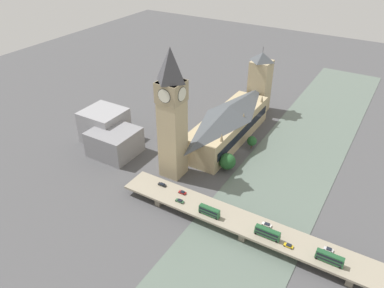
{
  "coord_description": "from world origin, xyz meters",
  "views": [
    {
      "loc": [
        -76.58,
        189.35,
        130.38
      ],
      "look_at": [
        18.38,
        31.69,
        16.29
      ],
      "focal_mm": 35.0,
      "sensor_mm": 36.0,
      "label": 1
    }
  ],
  "objects_px": {
    "victoria_tower": "(260,83)",
    "car_southbound_mid": "(329,249)",
    "road_bridge": "(248,226)",
    "car_southbound_tail": "(267,225)",
    "car_northbound_lead": "(182,192)",
    "parliament_hall": "(228,123)",
    "car_northbound_tail": "(289,246)",
    "clock_tower": "(172,112)",
    "double_decker_bus_rear": "(209,211)",
    "double_decker_bus_lead": "(267,233)",
    "car_northbound_mid": "(180,201)",
    "car_southbound_lead": "(162,185)",
    "double_decker_bus_mid": "(330,258)"
  },
  "relations": [
    {
      "from": "victoria_tower",
      "to": "car_southbound_lead",
      "type": "bearing_deg",
      "value": 87.73
    },
    {
      "from": "double_decker_bus_mid",
      "to": "double_decker_bus_rear",
      "type": "relative_size",
      "value": 1.08
    },
    {
      "from": "parliament_hall",
      "to": "double_decker_bus_mid",
      "type": "height_order",
      "value": "parliament_hall"
    },
    {
      "from": "road_bridge",
      "to": "car_southbound_mid",
      "type": "relative_size",
      "value": 33.52
    },
    {
      "from": "victoria_tower",
      "to": "car_southbound_tail",
      "type": "relative_size",
      "value": 10.83
    },
    {
      "from": "car_northbound_mid",
      "to": "road_bridge",
      "type": "bearing_deg",
      "value": -174.75
    },
    {
      "from": "double_decker_bus_lead",
      "to": "road_bridge",
      "type": "bearing_deg",
      "value": -17.07
    },
    {
      "from": "car_northbound_lead",
      "to": "car_southbound_tail",
      "type": "distance_m",
      "value": 46.48
    },
    {
      "from": "car_northbound_lead",
      "to": "parliament_hall",
      "type": "bearing_deg",
      "value": -83.43
    },
    {
      "from": "victoria_tower",
      "to": "car_southbound_tail",
      "type": "bearing_deg",
      "value": 114.39
    },
    {
      "from": "road_bridge",
      "to": "car_southbound_tail",
      "type": "relative_size",
      "value": 29.73
    },
    {
      "from": "double_decker_bus_rear",
      "to": "double_decker_bus_mid",
      "type": "bearing_deg",
      "value": -179.32
    },
    {
      "from": "clock_tower",
      "to": "car_northbound_mid",
      "type": "xyz_separation_m",
      "value": [
        -20.62,
        25.52,
        -33.9
      ]
    },
    {
      "from": "double_decker_bus_lead",
      "to": "car_northbound_mid",
      "type": "bearing_deg",
      "value": 0.04
    },
    {
      "from": "car_northbound_lead",
      "to": "car_southbound_lead",
      "type": "xyz_separation_m",
      "value": [
        12.84,
        0.05,
        0.05
      ]
    },
    {
      "from": "victoria_tower",
      "to": "road_bridge",
      "type": "xyz_separation_m",
      "value": [
        -46.58,
        123.81,
        -18.45
      ]
    },
    {
      "from": "double_decker_bus_mid",
      "to": "car_southbound_tail",
      "type": "height_order",
      "value": "double_decker_bus_mid"
    },
    {
      "from": "car_southbound_mid",
      "to": "double_decker_bus_lead",
      "type": "bearing_deg",
      "value": 13.62
    },
    {
      "from": "parliament_hall",
      "to": "victoria_tower",
      "type": "xyz_separation_m",
      "value": [
        0.06,
        -51.25,
        10.46
      ]
    },
    {
      "from": "double_decker_bus_rear",
      "to": "car_southbound_mid",
      "type": "bearing_deg",
      "value": -172.69
    },
    {
      "from": "clock_tower",
      "to": "car_southbound_mid",
      "type": "bearing_deg",
      "value": 168.35
    },
    {
      "from": "victoria_tower",
      "to": "car_northbound_mid",
      "type": "relative_size",
      "value": 11.06
    },
    {
      "from": "parliament_hall",
      "to": "victoria_tower",
      "type": "distance_m",
      "value": 52.31
    },
    {
      "from": "car_northbound_lead",
      "to": "car_northbound_tail",
      "type": "bearing_deg",
      "value": 173.32
    },
    {
      "from": "road_bridge",
      "to": "car_northbound_mid",
      "type": "bearing_deg",
      "value": 5.25
    },
    {
      "from": "road_bridge",
      "to": "car_southbound_tail",
      "type": "distance_m",
      "value": 8.87
    },
    {
      "from": "double_decker_bus_rear",
      "to": "car_northbound_mid",
      "type": "distance_m",
      "value": 17.58
    },
    {
      "from": "car_northbound_tail",
      "to": "road_bridge",
      "type": "bearing_deg",
      "value": -10.49
    },
    {
      "from": "parliament_hall",
      "to": "clock_tower",
      "type": "height_order",
      "value": "clock_tower"
    },
    {
      "from": "car_northbound_lead",
      "to": "car_southbound_tail",
      "type": "xyz_separation_m",
      "value": [
        -46.48,
        -0.45,
        -0.03
      ]
    },
    {
      "from": "double_decker_bus_rear",
      "to": "car_southbound_mid",
      "type": "xyz_separation_m",
      "value": [
        -55.14,
        -7.07,
        -1.9
      ]
    },
    {
      "from": "double_decker_bus_lead",
      "to": "car_southbound_lead",
      "type": "bearing_deg",
      "value": -5.82
    },
    {
      "from": "parliament_hall",
      "to": "double_decker_bus_rear",
      "type": "xyz_separation_m",
      "value": [
        -27.91,
        76.64,
        -4.36
      ]
    },
    {
      "from": "double_decker_bus_rear",
      "to": "car_northbound_lead",
      "type": "height_order",
      "value": "double_decker_bus_rear"
    },
    {
      "from": "double_decker_bus_rear",
      "to": "car_northbound_mid",
      "type": "bearing_deg",
      "value": -2.52
    },
    {
      "from": "victoria_tower",
      "to": "car_northbound_lead",
      "type": "height_order",
      "value": "victoria_tower"
    },
    {
      "from": "parliament_hall",
      "to": "double_decker_bus_rear",
      "type": "distance_m",
      "value": 81.68
    },
    {
      "from": "double_decker_bus_rear",
      "to": "car_southbound_lead",
      "type": "xyz_separation_m",
      "value": [
        32.76,
        -7.12,
        -1.85
      ]
    },
    {
      "from": "car_northbound_tail",
      "to": "car_southbound_mid",
      "type": "relative_size",
      "value": 1.02
    },
    {
      "from": "clock_tower",
      "to": "car_northbound_mid",
      "type": "distance_m",
      "value": 47.18
    },
    {
      "from": "double_decker_bus_lead",
      "to": "car_southbound_tail",
      "type": "xyz_separation_m",
      "value": [
        2.72,
        -6.82,
        -2.0
      ]
    },
    {
      "from": "victoria_tower",
      "to": "car_southbound_mid",
      "type": "xyz_separation_m",
      "value": [
        -83.11,
        120.83,
        -16.72
      ]
    },
    {
      "from": "victoria_tower",
      "to": "parliament_hall",
      "type": "bearing_deg",
      "value": 90.06
    },
    {
      "from": "parliament_hall",
      "to": "car_southbound_tail",
      "type": "relative_size",
      "value": 17.46
    },
    {
      "from": "car_southbound_tail",
      "to": "car_southbound_lead",
      "type": "bearing_deg",
      "value": 0.48
    },
    {
      "from": "car_northbound_mid",
      "to": "car_southbound_lead",
      "type": "height_order",
      "value": "car_southbound_lead"
    },
    {
      "from": "victoria_tower",
      "to": "double_decker_bus_lead",
      "type": "height_order",
      "value": "victoria_tower"
    },
    {
      "from": "parliament_hall",
      "to": "double_decker_bus_lead",
      "type": "distance_m",
      "value": 95.08
    },
    {
      "from": "car_northbound_lead",
      "to": "car_northbound_mid",
      "type": "xyz_separation_m",
      "value": [
        -2.45,
        6.4,
        0.03
      ]
    },
    {
      "from": "car_northbound_mid",
      "to": "car_northbound_tail",
      "type": "height_order",
      "value": "car_northbound_tail"
    }
  ]
}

